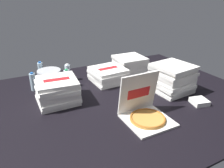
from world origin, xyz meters
The scene contains 12 objects.
ground_plane centered at (0.00, 0.00, -0.01)m, with size 3.20×2.40×0.02m, color black.
open_pizza_box centered at (0.07, -0.49, 0.08)m, with size 0.41×0.42×0.43m.
pizza_stack_right_mid centered at (-0.58, 0.23, 0.13)m, with size 0.46×0.46×0.27m.
pizza_stack_left_near centered at (0.62, 0.68, 0.11)m, with size 0.45×0.44×0.22m.
pizza_stack_center_far centered at (0.71, -0.13, 0.17)m, with size 0.47×0.48×0.34m.
pizza_stack_left_far centered at (0.16, 0.48, 0.09)m, with size 0.46×0.47×0.19m.
ice_bucket centered at (-0.54, 0.83, 0.08)m, with size 0.31×0.31×0.16m, color #B7BABF.
water_bottle_0 centered at (-0.61, 1.03, 0.11)m, with size 0.07×0.07×0.23m.
water_bottle_1 centered at (-0.31, 0.77, 0.11)m, with size 0.07×0.07×0.23m.
water_bottle_2 centered at (-0.77, 0.66, 0.11)m, with size 0.07×0.07×0.23m.
water_bottle_3 centered at (-0.37, 0.58, 0.11)m, with size 0.07×0.07×0.23m.
napkin_pile centered at (0.76, -0.53, 0.03)m, with size 0.16×0.16×0.05m, color white.
Camera 1 is at (-1.01, -1.90, 1.15)m, focal length 34.38 mm.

